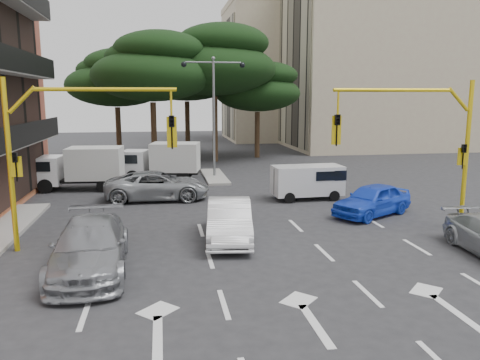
% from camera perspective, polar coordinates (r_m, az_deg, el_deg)
% --- Properties ---
extents(ground, '(120.00, 120.00, 0.00)m').
position_cam_1_polar(ground, '(16.18, 3.44, -9.21)').
color(ground, '#28282B').
rests_on(ground, ground).
extents(median_strip, '(1.40, 6.00, 0.15)m').
position_cam_1_polar(median_strip, '(31.51, -3.13, 0.45)').
color(median_strip, gray).
rests_on(median_strip, ground).
extents(apartment_beige_near, '(20.20, 12.15, 18.70)m').
position_cam_1_polar(apartment_beige_near, '(52.56, 17.42, 14.01)').
color(apartment_beige_near, tan).
rests_on(apartment_beige_near, ground).
extents(apartment_beige_far, '(16.20, 12.15, 16.70)m').
position_cam_1_polar(apartment_beige_far, '(61.20, 6.12, 12.84)').
color(apartment_beige_far, tan).
rests_on(apartment_beige_far, ground).
extents(pine_left_near, '(9.15, 9.15, 10.23)m').
position_cam_1_polar(pine_left_near, '(36.90, -10.61, 13.43)').
color(pine_left_near, '#382616').
rests_on(pine_left_near, ground).
extents(pine_center, '(9.98, 9.98, 11.16)m').
position_cam_1_polar(pine_center, '(39.21, -3.04, 14.39)').
color(pine_center, '#382616').
rests_on(pine_center, ground).
extents(pine_left_far, '(8.32, 8.32, 9.30)m').
position_cam_1_polar(pine_left_far, '(41.00, -14.78, 11.95)').
color(pine_left_far, '#382616').
rests_on(pine_left_far, ground).
extents(pine_right, '(7.49, 7.49, 8.37)m').
position_cam_1_polar(pine_right, '(41.72, 2.24, 11.28)').
color(pine_right, '#382616').
rests_on(pine_right, ground).
extents(pine_back, '(9.15, 9.15, 10.23)m').
position_cam_1_polar(pine_back, '(43.96, -6.46, 12.97)').
color(pine_back, '#382616').
rests_on(pine_back, ground).
extents(signal_mast_right, '(5.79, 0.37, 6.00)m').
position_cam_1_polar(signal_mast_right, '(19.82, 21.81, 5.15)').
color(signal_mast_right, gold).
rests_on(signal_mast_right, ground).
extents(signal_mast_left, '(5.79, 0.37, 6.00)m').
position_cam_1_polar(signal_mast_left, '(17.25, -20.72, 4.59)').
color(signal_mast_left, gold).
rests_on(signal_mast_left, ground).
extents(street_lamp_center, '(4.16, 0.36, 7.77)m').
position_cam_1_polar(street_lamp_center, '(31.07, -3.23, 10.22)').
color(street_lamp_center, slate).
rests_on(street_lamp_center, median_strip).
extents(car_white_hatch, '(2.19, 4.76, 1.51)m').
position_cam_1_polar(car_white_hatch, '(17.68, -1.30, -4.95)').
color(car_white_hatch, white).
rests_on(car_white_hatch, ground).
extents(car_blue_compact, '(4.55, 3.60, 1.45)m').
position_cam_1_polar(car_blue_compact, '(22.15, 15.82, -2.33)').
color(car_blue_compact, blue).
rests_on(car_blue_compact, ground).
extents(car_silver_wagon, '(2.41, 5.51, 1.58)m').
position_cam_1_polar(car_silver_wagon, '(15.27, -17.81, -7.76)').
color(car_silver_wagon, gray).
rests_on(car_silver_wagon, ground).
extents(car_silver_cross_a, '(5.48, 2.64, 1.51)m').
position_cam_1_polar(car_silver_cross_a, '(24.96, -10.02, -0.67)').
color(car_silver_cross_a, '#999DA1').
rests_on(car_silver_cross_a, ground).
extents(van_white, '(3.70, 1.78, 1.82)m').
position_cam_1_polar(van_white, '(24.94, 8.20, -0.26)').
color(van_white, silver).
rests_on(van_white, ground).
extents(box_truck_a, '(5.19, 2.48, 2.48)m').
position_cam_1_polar(box_truck_a, '(28.72, -18.96, 1.33)').
color(box_truck_a, white).
rests_on(box_truck_a, ground).
extents(box_truck_b, '(5.29, 3.03, 2.45)m').
position_cam_1_polar(box_truck_b, '(30.65, -9.52, 2.22)').
color(box_truck_b, silver).
rests_on(box_truck_b, ground).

